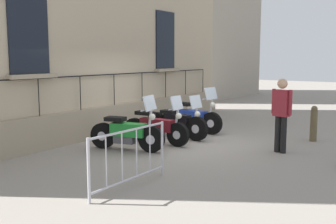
{
  "coord_description": "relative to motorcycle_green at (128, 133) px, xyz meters",
  "views": [
    {
      "loc": [
        5.78,
        -8.94,
        2.27
      ],
      "look_at": [
        -0.18,
        0.0,
        0.8
      ],
      "focal_mm": 42.89,
      "sensor_mm": 36.0,
      "label": 1
    }
  ],
  "objects": [
    {
      "name": "motorcycle_green",
      "position": [
        0.0,
        0.0,
        0.0
      ],
      "size": [
        1.94,
        0.79,
        1.37
      ],
      "color": "black",
      "rests_on": "ground_plane"
    },
    {
      "name": "pedestrian_standing",
      "position": [
        3.19,
        1.86,
        0.58
      ],
      "size": [
        0.52,
        0.3,
        1.77
      ],
      "color": "black",
      "rests_on": "ground_plane"
    },
    {
      "name": "motorcycle_blue",
      "position": [
        0.06,
        3.01,
        0.01
      ],
      "size": [
        2.13,
        0.7,
        1.39
      ],
      "color": "black",
      "rests_on": "ground_plane"
    },
    {
      "name": "bollard",
      "position": [
        3.51,
        3.66,
        0.06
      ],
      "size": [
        0.19,
        0.19,
        0.97
      ],
      "color": "brown",
      "rests_on": "ground_plane"
    },
    {
      "name": "ground_plane",
      "position": [
        0.4,
        1.47,
        -0.43
      ],
      "size": [
        60.0,
        60.0,
        0.0
      ],
      "primitive_type": "plane",
      "color": "gray"
    },
    {
      "name": "motorcycle_maroon",
      "position": [
        0.12,
        1.04,
        -0.02
      ],
      "size": [
        2.03,
        0.56,
        1.3
      ],
      "color": "black",
      "rests_on": "ground_plane"
    },
    {
      "name": "crowd_barrier",
      "position": [
        1.84,
        -2.18,
        0.13
      ],
      "size": [
        0.09,
        1.99,
        1.05
      ],
      "color": "#B7B7BF",
      "rests_on": "ground_plane"
    },
    {
      "name": "motorcycle_black",
      "position": [
        0.17,
        1.97,
        -0.01
      ],
      "size": [
        2.09,
        0.58,
        1.25
      ],
      "color": "black",
      "rests_on": "ground_plane"
    }
  ]
}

